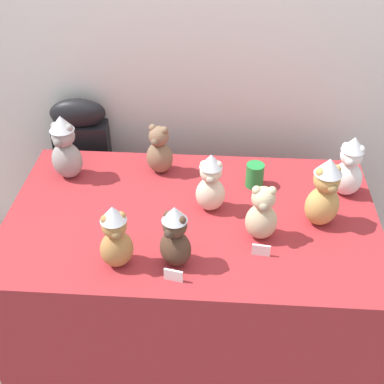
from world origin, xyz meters
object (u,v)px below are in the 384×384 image
Objects in this scene: party_cup_green at (255,175)px; teddy_bear_honey at (324,193)px; teddy_bear_caramel at (115,237)px; teddy_bear_snow at (349,167)px; teddy_bear_ash at (65,148)px; teddy_bear_mocha at (159,151)px; teddy_bear_cream at (211,183)px; teddy_bear_sand at (262,214)px; teddy_bear_cocoa at (175,237)px; instrument_case at (87,177)px; display_table at (192,276)px.

teddy_bear_honey is at bearing -43.33° from party_cup_green.
teddy_bear_snow is at bearing 4.96° from teddy_bear_caramel.
teddy_bear_ash reaches higher than party_cup_green.
teddy_bear_caramel is at bearing -79.67° from teddy_bear_mocha.
teddy_bear_honey is 1.15× the size of teddy_bear_caramel.
teddy_bear_ash is at bearing 96.83° from teddy_bear_caramel.
teddy_bear_cream is 0.69m from teddy_bear_ash.
teddy_bear_sand is 0.92× the size of teddy_bear_cocoa.
instrument_case is at bearing 87.83° from teddy_bear_caramel.
teddy_bear_ash is at bearing 162.36° from teddy_bear_cocoa.
teddy_bear_mocha is at bearing 129.03° from teddy_bear_cocoa.
teddy_bear_ash reaches higher than display_table.
teddy_bear_caramel is at bearing -45.00° from teddy_bear_ash.
display_table is at bearing -138.84° from party_cup_green.
teddy_bear_mocha reaches higher than instrument_case.
teddy_bear_cream is 0.60m from teddy_bear_snow.
teddy_bear_caramel is at bearing -72.89° from instrument_case.
teddy_bear_honey is 0.77m from teddy_bear_mocha.
teddy_bear_ash is 0.85m from party_cup_green.
teddy_bear_snow is at bearing 13.21° from teddy_bear_cream.
instrument_case is 0.96m from teddy_bear_cream.
display_table is 1.65× the size of instrument_case.
teddy_bear_cocoa is (0.21, 0.02, -0.00)m from teddy_bear_caramel.
teddy_bear_ash reaches higher than teddy_bear_sand.
teddy_bear_cocoa reaches higher than display_table.
party_cup_green is (-0.39, 0.03, -0.08)m from teddy_bear_snow.
instrument_case is at bearing 130.49° from teddy_bear_honey.
teddy_bear_ash reaches higher than teddy_bear_cocoa.
teddy_bear_cream is 0.27m from party_cup_green.
teddy_bear_mocha is at bearing 118.63° from display_table.
teddy_bear_snow is 1.18× the size of teddy_bear_mocha.
teddy_bear_honey is at bearing -103.62° from teddy_bear_snow.
teddy_bear_caramel is at bearing -132.11° from teddy_bear_snow.
teddy_bear_snow is at bearing 36.03° from teddy_bear_honey.
teddy_bear_snow is 1.24m from teddy_bear_ash.
teddy_bear_mocha is at bearing -37.20° from instrument_case.
teddy_bear_honey reaches higher than teddy_bear_sand.
instrument_case is 1.04m from teddy_bear_caramel.
teddy_bear_honey and teddy_bear_ash have the same top height.
teddy_bear_cocoa reaches higher than instrument_case.
teddy_bear_ash reaches higher than instrument_case.
party_cup_green is (0.31, 0.52, -0.07)m from teddy_bear_cocoa.
party_cup_green is at bearing 41.16° from display_table.
display_table is at bearing -48.77° from instrument_case.
teddy_bear_cream is at bearing -29.18° from teddy_bear_mocha.
teddy_bear_snow is at bearing -4.85° from party_cup_green.
teddy_bear_cream is 1.11× the size of teddy_bear_sand.
display_table is at bearing -8.63° from teddy_bear_ash.
teddy_bear_cocoa is at bearing -30.33° from teddy_bear_ash.
teddy_bear_honey is (0.25, 0.10, 0.04)m from teddy_bear_sand.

